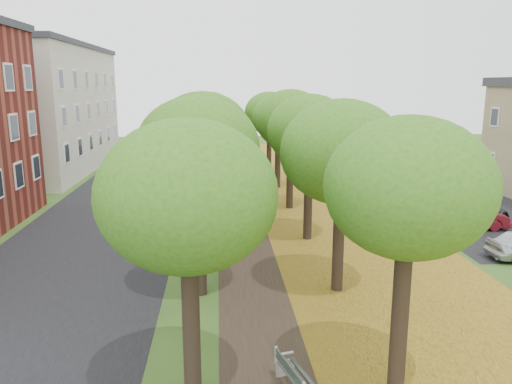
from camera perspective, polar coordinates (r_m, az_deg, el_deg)
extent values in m
cube|color=black|center=(27.03, -16.97, -3.67)|extent=(8.00, 70.00, 0.01)
cube|color=black|center=(26.41, -0.85, -3.50)|extent=(3.20, 70.00, 0.01)
cube|color=#9F8C1D|center=(27.16, 9.75, -3.23)|extent=(7.50, 70.00, 0.01)
cube|color=black|center=(31.18, 24.64, -2.18)|extent=(9.00, 16.00, 0.01)
cylinder|color=black|center=(11.70, -7.40, -15.18)|extent=(0.40, 0.40, 3.60)
ellipsoid|color=#2D6214|center=(10.64, -7.86, -0.22)|extent=(3.98, 3.98, 3.38)
cylinder|color=black|center=(17.24, -6.39, -5.97)|extent=(0.40, 0.40, 3.60)
ellipsoid|color=#2D6214|center=(16.54, -6.64, 4.26)|extent=(3.98, 3.98, 3.38)
cylinder|color=black|center=(23.01, -5.89, -1.31)|extent=(0.40, 0.40, 3.60)
ellipsoid|color=#2D6214|center=(22.50, -6.06, 6.37)|extent=(3.98, 3.98, 3.38)
cylinder|color=black|center=(28.88, -5.59, 1.48)|extent=(0.40, 0.40, 3.60)
ellipsoid|color=#2D6214|center=(28.47, -5.72, 7.60)|extent=(3.98, 3.98, 3.38)
cylinder|color=black|center=(34.79, -5.39, 3.32)|extent=(0.40, 0.40, 3.60)
ellipsoid|color=#2D6214|center=(34.45, -5.50, 8.40)|extent=(3.98, 3.98, 3.38)
cylinder|color=black|center=(40.73, -5.25, 4.62)|extent=(0.40, 0.40, 3.60)
ellipsoid|color=#2D6214|center=(40.44, -5.34, 8.97)|extent=(3.98, 3.98, 3.38)
cylinder|color=black|center=(12.38, 16.09, -13.95)|extent=(0.40, 0.40, 3.60)
ellipsoid|color=#2D6214|center=(11.39, 17.01, 0.18)|extent=(3.98, 3.98, 3.38)
cylinder|color=black|center=(17.71, 9.40, -5.56)|extent=(0.40, 0.40, 3.60)
ellipsoid|color=#2D6214|center=(17.03, 9.76, 4.39)|extent=(3.98, 3.98, 3.38)
cylinder|color=black|center=(23.37, 5.96, -1.10)|extent=(0.40, 0.40, 3.60)
ellipsoid|color=#2D6214|center=(22.86, 6.13, 6.46)|extent=(3.98, 3.98, 3.38)
cylinder|color=black|center=(29.17, 3.88, 1.61)|extent=(0.40, 0.40, 3.60)
ellipsoid|color=#2D6214|center=(28.76, 3.97, 7.68)|extent=(3.98, 3.98, 3.38)
cylinder|color=black|center=(35.03, 2.49, 3.42)|extent=(0.40, 0.40, 3.60)
ellipsoid|color=#2D6214|center=(34.69, 2.54, 8.47)|extent=(3.98, 3.98, 3.38)
cylinder|color=black|center=(40.93, 1.50, 4.71)|extent=(0.40, 0.40, 3.60)
ellipsoid|color=#2D6214|center=(40.64, 1.53, 9.03)|extent=(3.98, 3.98, 3.38)
cube|color=beige|center=(46.10, -24.22, 8.49)|extent=(10.00, 20.00, 10.00)
cube|color=#2D2D33|center=(46.15, -24.80, 14.93)|extent=(10.30, 20.30, 0.40)
cube|color=#2B352F|center=(12.52, 4.89, -20.33)|extent=(0.90, 1.80, 0.04)
cube|color=#2B352F|center=(12.29, 3.78, -19.55)|extent=(0.51, 1.69, 0.25)
cube|color=silver|center=(13.25, 3.35, -19.42)|extent=(0.48, 0.19, 0.44)
cube|color=silver|center=(13.05, 3.37, -17.95)|extent=(0.44, 0.17, 0.04)
imported|color=maroon|center=(27.38, 23.08, -2.56)|extent=(3.92, 1.56, 1.27)
imported|color=#333237|center=(28.11, 23.19, -2.12)|extent=(5.00, 3.36, 1.35)
imported|color=silver|center=(31.04, 20.81, -0.52)|extent=(5.38, 2.60, 1.48)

